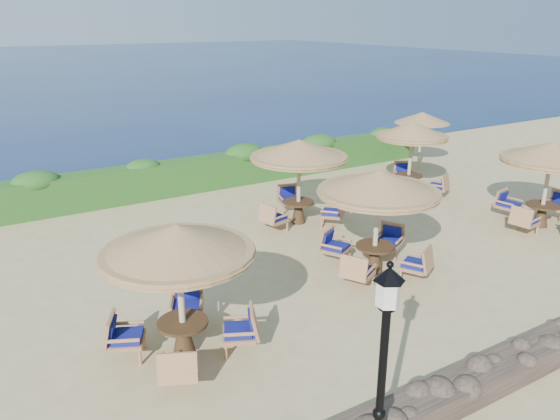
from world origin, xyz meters
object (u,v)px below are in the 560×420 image
object	(u,v)px
lamp_post	(381,391)
cafe_set_4	(411,144)
cafe_set_2	(549,168)
cafe_set_3	(299,162)
extra_parasol	(422,118)
cafe_set_1	(378,201)
cafe_set_0	(179,267)

from	to	relation	value
lamp_post	cafe_set_4	distance (m)	13.70
cafe_set_2	cafe_set_3	world-z (taller)	same
lamp_post	extra_parasol	distance (m)	17.41
cafe_set_3	cafe_set_1	bearing A→B (deg)	-93.57
cafe_set_1	cafe_set_3	xyz separation A→B (m)	(0.24, 3.91, 0.08)
lamp_post	cafe_set_4	size ratio (longest dim) A/B	1.19
cafe_set_0	cafe_set_3	xyz separation A→B (m)	(5.73, 4.85, 0.12)
extra_parasol	cafe_set_3	size ratio (longest dim) A/B	0.80
lamp_post	extra_parasol	bearing A→B (deg)	43.60
extra_parasol	cafe_set_0	distance (m)	15.71
lamp_post	cafe_set_0	bearing A→B (deg)	104.11
cafe_set_0	cafe_set_3	world-z (taller)	same
cafe_set_3	extra_parasol	bearing A→B (deg)	19.82
cafe_set_1	cafe_set_3	bearing A→B (deg)	86.43
cafe_set_1	cafe_set_2	size ratio (longest dim) A/B	1.03
cafe_set_0	cafe_set_4	size ratio (longest dim) A/B	1.02
cafe_set_0	cafe_set_1	bearing A→B (deg)	9.74
lamp_post	cafe_set_3	size ratio (longest dim) A/B	1.11
cafe_set_2	cafe_set_4	size ratio (longest dim) A/B	1.05
lamp_post	extra_parasol	xyz separation A→B (m)	(12.60, 12.00, 0.62)
extra_parasol	cafe_set_4	size ratio (longest dim) A/B	0.87
lamp_post	cafe_set_3	distance (m)	10.26
cafe_set_0	extra_parasol	bearing A→B (deg)	29.44
cafe_set_1	cafe_set_2	bearing A→B (deg)	-1.77
cafe_set_0	cafe_set_2	distance (m)	11.98
cafe_set_0	cafe_set_4	xyz separation A→B (m)	(10.82, 5.34, 0.02)
extra_parasol	lamp_post	bearing A→B (deg)	-136.40
cafe_set_0	cafe_set_3	size ratio (longest dim) A/B	0.95
cafe_set_1	cafe_set_2	world-z (taller)	same
extra_parasol	cafe_set_2	xyz separation A→B (m)	(-1.72, -6.98, -0.32)
lamp_post	cafe_set_3	world-z (taller)	lamp_post
lamp_post	cafe_set_0	world-z (taller)	lamp_post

